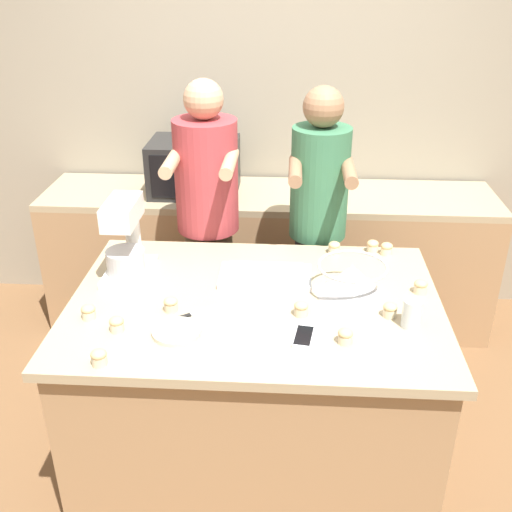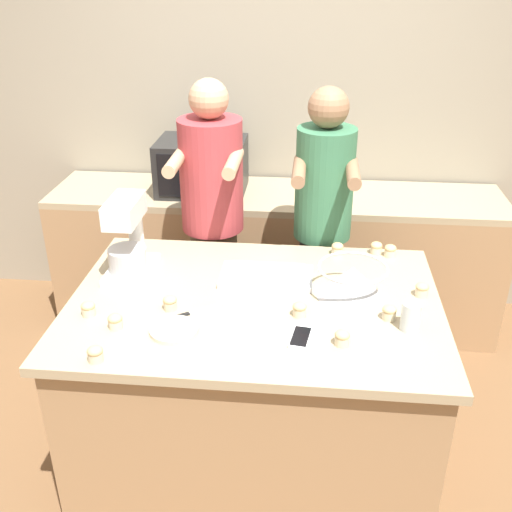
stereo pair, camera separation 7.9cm
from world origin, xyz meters
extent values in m
plane|color=brown|center=(0.00, 0.00, 0.00)|extent=(16.00, 16.00, 0.00)
cube|color=gray|center=(0.00, 1.66, 1.35)|extent=(10.00, 0.06, 2.70)
cube|color=#A87F56|center=(0.00, 0.00, 0.43)|extent=(1.50, 1.03, 0.87)
cube|color=tan|center=(0.00, 0.00, 0.89)|extent=(1.56, 1.10, 0.04)
cube|color=#A87F56|center=(0.00, 1.31, 0.43)|extent=(2.80, 0.60, 0.85)
cube|color=tan|center=(0.00, 1.31, 0.87)|extent=(2.80, 0.60, 0.04)
cylinder|color=brown|center=(-0.30, 0.73, 0.45)|extent=(0.25, 0.25, 0.91)
cylinder|color=#A8383D|center=(-0.30, 0.73, 1.20)|extent=(0.33, 0.33, 0.58)
sphere|color=tan|center=(-0.30, 0.73, 1.59)|extent=(0.20, 0.20, 0.20)
cylinder|color=tan|center=(-0.44, 0.56, 1.32)|extent=(0.06, 0.34, 0.06)
cylinder|color=tan|center=(-0.16, 0.56, 1.32)|extent=(0.06, 0.34, 0.06)
cylinder|color=#232328|center=(0.28, 0.73, 0.44)|extent=(0.23, 0.23, 0.89)
cylinder|color=#38704C|center=(0.28, 0.73, 1.17)|extent=(0.30, 0.30, 0.57)
sphere|color=#936B4C|center=(0.28, 0.73, 1.56)|extent=(0.20, 0.20, 0.20)
cylinder|color=#936B4C|center=(0.16, 0.56, 1.30)|extent=(0.06, 0.34, 0.06)
cylinder|color=#936B4C|center=(0.41, 0.56, 1.30)|extent=(0.06, 0.34, 0.06)
cube|color=white|center=(-0.59, 0.19, 0.92)|extent=(0.20, 0.30, 0.03)
cylinder|color=white|center=(-0.59, 0.30, 1.05)|extent=(0.07, 0.07, 0.24)
cube|color=white|center=(-0.59, 0.17, 1.22)|extent=(0.13, 0.26, 0.10)
cylinder|color=#BCBCC1|center=(-0.59, 0.15, 0.99)|extent=(0.17, 0.17, 0.11)
cone|color=#BCBCC1|center=(0.41, 0.07, 0.98)|extent=(0.29, 0.29, 0.14)
torus|color=#BCBCC1|center=(0.41, 0.07, 1.05)|extent=(0.30, 0.30, 0.01)
cube|color=#BCBCC1|center=(0.03, 0.19, 0.92)|extent=(0.41, 0.22, 0.02)
cube|color=white|center=(0.03, 0.19, 0.94)|extent=(0.34, 0.18, 0.02)
cube|color=black|center=(-0.46, 1.31, 1.05)|extent=(0.53, 0.39, 0.32)
cube|color=black|center=(-0.50, 1.11, 1.05)|extent=(0.36, 0.01, 0.26)
cube|color=#2D2D2D|center=(-0.27, 1.11, 1.05)|extent=(0.11, 0.01, 0.26)
cube|color=silver|center=(0.20, -0.27, 0.91)|extent=(0.09, 0.15, 0.01)
cube|color=black|center=(0.20, -0.27, 0.92)|extent=(0.08, 0.14, 0.00)
cylinder|color=silver|center=(0.62, -0.16, 0.97)|extent=(0.08, 0.08, 0.12)
cylinder|color=beige|center=(-0.29, -0.27, 0.92)|extent=(0.19, 0.19, 0.02)
cube|color=#BCBCC1|center=(-0.20, -0.10, 0.91)|extent=(0.13, 0.09, 0.01)
cube|color=black|center=(-0.29, -0.16, 0.91)|extent=(0.08, 0.06, 0.01)
cylinder|color=beige|center=(-0.52, -0.48, 0.92)|extent=(0.05, 0.05, 0.04)
ellipsoid|color=tan|center=(-0.52, -0.48, 0.95)|extent=(0.06, 0.06, 0.03)
cylinder|color=beige|center=(0.36, -0.29, 0.92)|extent=(0.05, 0.05, 0.04)
ellipsoid|color=tan|center=(0.36, -0.29, 0.95)|extent=(0.06, 0.06, 0.03)
cylinder|color=beige|center=(0.61, 0.47, 0.92)|extent=(0.05, 0.05, 0.04)
ellipsoid|color=tan|center=(0.61, 0.47, 0.95)|extent=(0.06, 0.06, 0.03)
cylinder|color=beige|center=(0.55, -0.09, 0.92)|extent=(0.05, 0.05, 0.04)
ellipsoid|color=tan|center=(0.55, -0.09, 0.95)|extent=(0.06, 0.06, 0.03)
cylinder|color=beige|center=(0.54, 0.50, 0.92)|extent=(0.05, 0.05, 0.04)
ellipsoid|color=tan|center=(0.54, 0.50, 0.95)|extent=(0.06, 0.06, 0.03)
cylinder|color=beige|center=(-0.52, -0.27, 0.92)|extent=(0.05, 0.05, 0.04)
ellipsoid|color=tan|center=(-0.52, -0.27, 0.95)|extent=(0.06, 0.06, 0.03)
cylinder|color=beige|center=(-0.34, -0.11, 0.92)|extent=(0.05, 0.05, 0.04)
ellipsoid|color=tan|center=(-0.34, -0.11, 0.95)|extent=(0.06, 0.06, 0.03)
cylinder|color=beige|center=(0.19, -0.11, 0.92)|extent=(0.05, 0.05, 0.04)
ellipsoid|color=tan|center=(0.19, -0.11, 0.95)|extent=(0.06, 0.06, 0.03)
cylinder|color=beige|center=(-0.65, -0.19, 0.92)|extent=(0.05, 0.05, 0.04)
ellipsoid|color=tan|center=(-0.65, -0.19, 0.95)|extent=(0.06, 0.06, 0.03)
cylinder|color=beige|center=(0.71, 0.10, 0.92)|extent=(0.05, 0.05, 0.04)
ellipsoid|color=tan|center=(0.71, 0.10, 0.95)|extent=(0.06, 0.06, 0.03)
cylinder|color=beige|center=(0.36, 0.47, 0.92)|extent=(0.05, 0.05, 0.04)
ellipsoid|color=tan|center=(0.36, 0.47, 0.95)|extent=(0.06, 0.06, 0.03)
camera|label=1|loc=(0.14, -2.17, 2.21)|focal=42.00mm
camera|label=2|loc=(0.22, -2.16, 2.21)|focal=42.00mm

